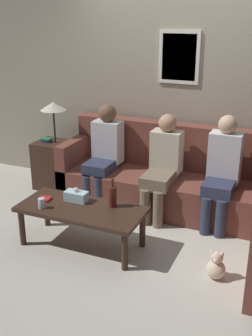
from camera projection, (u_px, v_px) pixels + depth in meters
ground_plane at (150, 222)px, 4.66m from camera, size 16.00×16.00×0.00m
wall_back at (179, 91)px, 4.99m from camera, size 9.00×0.08×2.60m
couch_main at (165, 179)px, 4.98m from camera, size 2.45×0.81×0.96m
coffee_table at (81, 212)px, 4.09m from camera, size 1.23×0.56×0.42m
side_table_with_lamp at (53, 159)px, 5.48m from camera, size 0.42×0.42×1.14m
wine_bottle at (113, 196)px, 4.05m from camera, size 0.08×0.08×0.29m
drinking_glass at (42, 203)px, 4.04m from camera, size 0.07×0.07×0.10m
book_stack at (45, 199)px, 4.22m from camera, size 0.12×0.13×0.02m
tissue_box at (76, 196)px, 4.19m from camera, size 0.23×0.12×0.15m
person_left at (104, 150)px, 5.03m from camera, size 0.34×0.58×1.17m
person_middle at (163, 163)px, 4.69m from camera, size 0.34×0.64×1.14m
person_right at (222, 168)px, 4.45m from camera, size 0.34×0.57×1.19m
teddy_bear at (216, 266)px, 3.66m from camera, size 0.17×0.17×0.27m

